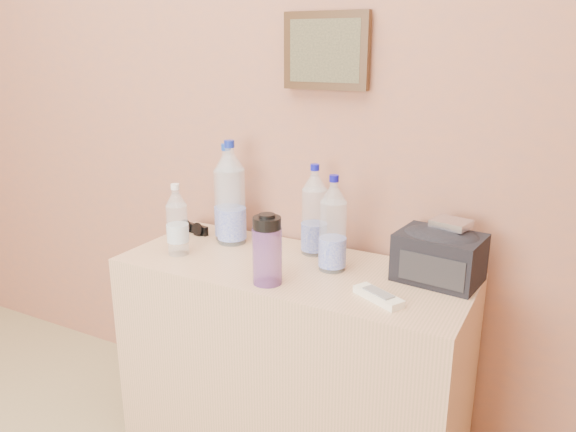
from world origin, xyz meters
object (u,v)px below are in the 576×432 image
at_px(pet_large_d, 333,229).
at_px(nalgene_bottle, 267,250).
at_px(pet_large_b, 231,198).
at_px(sunglasses, 194,228).
at_px(dresser, 292,363).
at_px(toiletry_bag, 439,254).
at_px(pet_large_a, 228,198).
at_px(pet_small, 177,224).
at_px(foil_packet, 451,223).
at_px(pet_large_c, 314,215).
at_px(ac_remote, 378,296).

height_order(pet_large_d, nalgene_bottle, pet_large_d).
bearing_deg(pet_large_b, sunglasses, 173.60).
distance_m(dresser, toiletry_bag, 0.64).
bearing_deg(pet_large_a, pet_large_b, -40.34).
xyz_separation_m(pet_large_b, toiletry_bag, (0.75, 0.01, -0.08)).
height_order(dresser, toiletry_bag, toiletry_bag).
distance_m(pet_small, foil_packet, 0.90).
relative_size(pet_small, sunglasses, 1.80).
bearing_deg(nalgene_bottle, pet_large_c, 87.59).
bearing_deg(ac_remote, toiletry_bag, 90.61).
relative_size(pet_large_b, ac_remote, 2.33).
height_order(dresser, pet_large_b, pet_large_b).
bearing_deg(nalgene_bottle, toiletry_bag, 30.54).
bearing_deg(ac_remote, foil_packet, 88.73).
bearing_deg(toiletry_bag, pet_large_d, -160.43).
relative_size(pet_large_c, nalgene_bottle, 1.44).
bearing_deg(pet_large_c, toiletry_bag, -4.15).
distance_m(pet_large_a, pet_large_c, 0.35).
xyz_separation_m(pet_large_c, pet_large_d, (0.12, -0.11, -0.00)).
relative_size(pet_large_a, ac_remote, 2.21).
distance_m(ac_remote, toiletry_bag, 0.26).
bearing_deg(sunglasses, pet_large_a, 12.67).
relative_size(pet_large_d, nalgene_bottle, 1.42).
bearing_deg(ac_remote, pet_large_b, -170.91).
height_order(pet_large_d, ac_remote, pet_large_d).
xyz_separation_m(pet_large_d, nalgene_bottle, (-0.13, -0.19, -0.03)).
distance_m(pet_small, nalgene_bottle, 0.40).
distance_m(nalgene_bottle, ac_remote, 0.36).
bearing_deg(pet_large_a, sunglasses, -176.95).
bearing_deg(pet_large_b, toiletry_bag, 0.65).
relative_size(pet_large_d, ac_remote, 1.93).
bearing_deg(ac_remote, pet_large_c, 169.64).
relative_size(pet_large_c, foil_packet, 2.96).
xyz_separation_m(dresser, ac_remote, (0.34, -0.11, 0.37)).
relative_size(pet_large_c, ac_remote, 1.95).
xyz_separation_m(pet_large_a, pet_large_c, (0.35, 0.01, -0.02)).
bearing_deg(pet_small, pet_large_b, 62.67).
xyz_separation_m(dresser, pet_large_d, (0.13, 0.04, 0.50)).
bearing_deg(foil_packet, pet_large_b, -177.66).
bearing_deg(nalgene_bottle, ac_remote, 7.43).
xyz_separation_m(pet_large_c, pet_small, (-0.41, -0.23, -0.03)).
bearing_deg(foil_packet, pet_large_a, -179.85).
height_order(pet_large_a, toiletry_bag, pet_large_a).
distance_m(pet_large_a, pet_small, 0.23).
relative_size(pet_large_b, pet_small, 1.51).
relative_size(pet_large_a, pet_small, 1.44).
bearing_deg(pet_large_c, dresser, -93.72).
height_order(nalgene_bottle, toiletry_bag, nalgene_bottle).
xyz_separation_m(pet_small, ac_remote, (0.74, -0.03, -0.10)).
bearing_deg(toiletry_bag, nalgene_bottle, -143.03).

